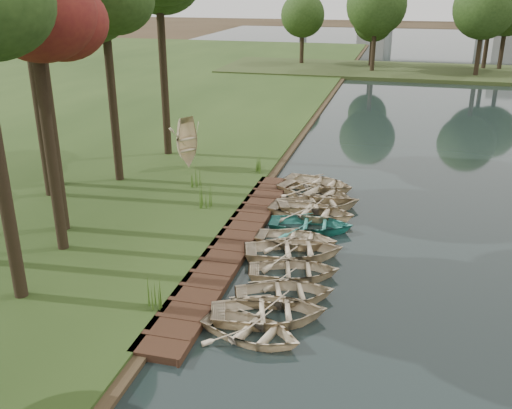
% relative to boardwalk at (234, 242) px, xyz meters
% --- Properties ---
extents(ground, '(300.00, 300.00, 0.00)m').
position_rel_boardwalk_xyz_m(ground, '(1.60, 0.00, -0.15)').
color(ground, '#3D2F1D').
extents(boardwalk, '(1.60, 16.00, 0.30)m').
position_rel_boardwalk_xyz_m(boardwalk, '(0.00, 0.00, 0.00)').
color(boardwalk, '#372115').
rests_on(boardwalk, ground).
extents(peninsula, '(50.00, 14.00, 0.45)m').
position_rel_boardwalk_xyz_m(peninsula, '(9.60, 50.00, 0.08)').
color(peninsula, '#33401C').
rests_on(peninsula, ground).
extents(far_trees, '(45.60, 5.60, 8.80)m').
position_rel_boardwalk_xyz_m(far_trees, '(6.27, 50.00, 6.28)').
color(far_trees, black).
rests_on(far_trees, peninsula).
extents(rowboat_0, '(3.66, 3.01, 0.66)m').
position_rel_boardwalk_xyz_m(rowboat_0, '(2.36, -6.13, 0.23)').
color(rowboat_0, beige).
rests_on(rowboat_0, water).
extents(rowboat_1, '(4.26, 3.55, 0.76)m').
position_rel_boardwalk_xyz_m(rowboat_1, '(2.66, -5.08, 0.28)').
color(rowboat_1, beige).
rests_on(rowboat_1, water).
extents(rowboat_2, '(3.96, 3.36, 0.70)m').
position_rel_boardwalk_xyz_m(rowboat_2, '(2.90, -3.76, 0.25)').
color(rowboat_2, beige).
rests_on(rowboat_2, water).
extents(rowboat_3, '(3.77, 3.08, 0.68)m').
position_rel_boardwalk_xyz_m(rowboat_3, '(2.87, -2.11, 0.24)').
color(rowboat_3, beige).
rests_on(rowboat_3, water).
extents(rowboat_4, '(4.46, 3.72, 0.79)m').
position_rel_boardwalk_xyz_m(rowboat_4, '(2.58, -0.55, 0.30)').
color(rowboat_4, beige).
rests_on(rowboat_4, water).
extents(rowboat_5, '(3.35, 2.42, 0.69)m').
position_rel_boardwalk_xyz_m(rowboat_5, '(2.46, 0.59, 0.24)').
color(rowboat_5, beige).
rests_on(rowboat_5, water).
extents(rowboat_6, '(3.78, 2.85, 0.74)m').
position_rel_boardwalk_xyz_m(rowboat_6, '(2.79, 2.13, 0.27)').
color(rowboat_6, teal).
rests_on(rowboat_6, water).
extents(rowboat_7, '(4.20, 3.23, 0.81)m').
position_rel_boardwalk_xyz_m(rowboat_7, '(2.59, 3.56, 0.30)').
color(rowboat_7, beige).
rests_on(rowboat_7, water).
extents(rowboat_8, '(4.65, 4.02, 0.81)m').
position_rel_boardwalk_xyz_m(rowboat_8, '(2.78, 4.66, 0.30)').
color(rowboat_8, beige).
rests_on(rowboat_8, water).
extents(rowboat_9, '(4.82, 4.21, 0.83)m').
position_rel_boardwalk_xyz_m(rowboat_9, '(2.36, 6.10, 0.32)').
color(rowboat_9, beige).
rests_on(rowboat_9, water).
extents(rowboat_10, '(4.26, 3.53, 0.76)m').
position_rel_boardwalk_xyz_m(rowboat_10, '(2.32, 7.55, 0.28)').
color(rowboat_10, beige).
rests_on(rowboat_10, water).
extents(stored_rowboat, '(3.53, 3.27, 0.60)m').
position_rel_boardwalk_xyz_m(stored_rowboat, '(-5.22, 8.51, 0.45)').
color(stored_rowboat, beige).
rests_on(stored_rowboat, bank).
extents(tree_2, '(3.64, 3.64, 10.23)m').
position_rel_boardwalk_xyz_m(tree_2, '(-6.25, -2.46, 8.68)').
color(tree_2, black).
rests_on(tree_2, bank).
extents(tree_4, '(4.62, 4.62, 10.98)m').
position_rel_boardwalk_xyz_m(tree_4, '(-7.98, 5.68, 9.08)').
color(tree_4, black).
rests_on(tree_4, bank).
extents(reeds_0, '(0.60, 0.60, 1.00)m').
position_rel_boardwalk_xyz_m(reeds_0, '(-1.00, -5.62, 0.65)').
color(reeds_0, '#3F661E').
rests_on(reeds_0, bank).
extents(reeds_1, '(0.60, 0.60, 1.10)m').
position_rel_boardwalk_xyz_m(reeds_1, '(-2.25, 3.03, 0.70)').
color(reeds_1, '#3F661E').
rests_on(reeds_1, bank).
extents(reeds_2, '(0.60, 0.60, 0.87)m').
position_rel_boardwalk_xyz_m(reeds_2, '(-3.69, 5.68, 0.58)').
color(reeds_2, '#3F661E').
rests_on(reeds_2, bank).
extents(reeds_3, '(0.60, 0.60, 0.95)m').
position_rel_boardwalk_xyz_m(reeds_3, '(-1.18, 8.70, 0.62)').
color(reeds_3, '#3F661E').
rests_on(reeds_3, bank).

